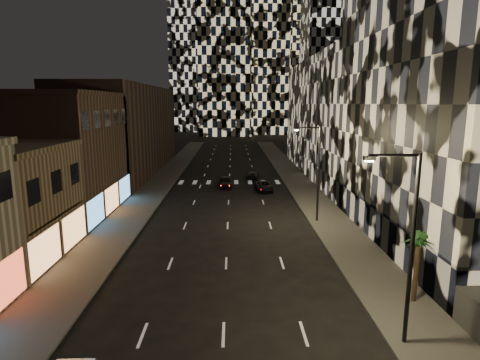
{
  "coord_description": "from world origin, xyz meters",
  "views": [
    {
      "loc": [
        0.48,
        -7.08,
        11.26
      ],
      "look_at": [
        1.0,
        20.36,
        6.0
      ],
      "focal_mm": 30.0,
      "sensor_mm": 36.0,
      "label": 1
    }
  ],
  "objects_px": {
    "streetlight_near": "(408,237)",
    "car_dark_rightlane": "(264,186)",
    "car_dark_oncoming": "(253,176)",
    "streetlight_far": "(316,167)",
    "palm_tree": "(418,244)",
    "car_dark_midlane": "(225,182)"
  },
  "relations": [
    {
      "from": "streetlight_far",
      "to": "palm_tree",
      "type": "distance_m",
      "value": 16.32
    },
    {
      "from": "car_dark_midlane",
      "to": "streetlight_near",
      "type": "bearing_deg",
      "value": -78.11
    },
    {
      "from": "car_dark_midlane",
      "to": "car_dark_rightlane",
      "type": "bearing_deg",
      "value": -27.98
    },
    {
      "from": "streetlight_far",
      "to": "car_dark_midlane",
      "type": "bearing_deg",
      "value": 118.25
    },
    {
      "from": "streetlight_near",
      "to": "car_dark_rightlane",
      "type": "height_order",
      "value": "streetlight_near"
    },
    {
      "from": "streetlight_far",
      "to": "car_dark_midlane",
      "type": "relative_size",
      "value": 2.08
    },
    {
      "from": "streetlight_near",
      "to": "car_dark_rightlane",
      "type": "xyz_separation_m",
      "value": [
        -3.8,
        33.99,
        -4.73
      ]
    },
    {
      "from": "car_dark_midlane",
      "to": "car_dark_oncoming",
      "type": "xyz_separation_m",
      "value": [
        3.99,
        5.69,
        -0.16
      ]
    },
    {
      "from": "car_dark_oncoming",
      "to": "car_dark_rightlane",
      "type": "distance_m",
      "value": 8.25
    },
    {
      "from": "streetlight_far",
      "to": "car_dark_oncoming",
      "type": "relative_size",
      "value": 2.24
    },
    {
      "from": "car_dark_midlane",
      "to": "palm_tree",
      "type": "relative_size",
      "value": 1.06
    },
    {
      "from": "streetlight_far",
      "to": "palm_tree",
      "type": "bearing_deg",
      "value": -81.23
    },
    {
      "from": "streetlight_near",
      "to": "car_dark_rightlane",
      "type": "distance_m",
      "value": 34.53
    },
    {
      "from": "streetlight_far",
      "to": "car_dark_rightlane",
      "type": "bearing_deg",
      "value": 105.21
    },
    {
      "from": "streetlight_near",
      "to": "car_dark_oncoming",
      "type": "bearing_deg",
      "value": 96.58
    },
    {
      "from": "palm_tree",
      "to": "car_dark_midlane",
      "type": "bearing_deg",
      "value": 109.21
    },
    {
      "from": "streetlight_near",
      "to": "streetlight_far",
      "type": "xyz_separation_m",
      "value": [
        0.0,
        20.0,
        0.0
      ]
    },
    {
      "from": "streetlight_near",
      "to": "streetlight_far",
      "type": "height_order",
      "value": "same"
    },
    {
      "from": "streetlight_near",
      "to": "palm_tree",
      "type": "bearing_deg",
      "value": 58.13
    },
    {
      "from": "car_dark_oncoming",
      "to": "streetlight_far",
      "type": "bearing_deg",
      "value": 109.27
    },
    {
      "from": "car_dark_oncoming",
      "to": "palm_tree",
      "type": "distance_m",
      "value": 39.0
    },
    {
      "from": "car_dark_oncoming",
      "to": "car_dark_rightlane",
      "type": "height_order",
      "value": "car_dark_rightlane"
    }
  ]
}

